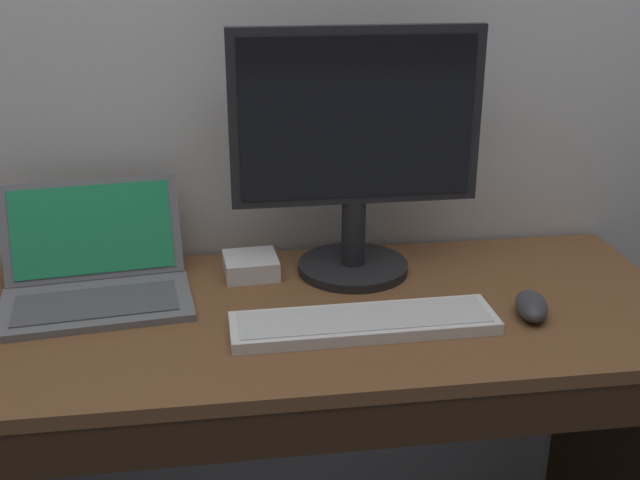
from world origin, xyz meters
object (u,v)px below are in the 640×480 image
external_drive_box (251,266)px  laptop_space_gray (95,277)px  wired_keyboard (364,323)px  computer_mouse (531,306)px  external_monitor (356,153)px

external_drive_box → laptop_space_gray: bearing=-167.8°
wired_keyboard → computer_mouse: bearing=1.0°
wired_keyboard → external_drive_box: bearing=125.0°
external_monitor → wired_keyboard: bearing=-96.1°
laptop_space_gray → wired_keyboard: bearing=-22.3°
laptop_space_gray → computer_mouse: size_ratio=3.39×
laptop_space_gray → external_monitor: 0.56m
wired_keyboard → computer_mouse: computer_mouse is taller
external_monitor → laptop_space_gray: bearing=-175.1°
laptop_space_gray → external_monitor: external_monitor is taller
laptop_space_gray → wired_keyboard: laptop_space_gray is taller
laptop_space_gray → external_monitor: size_ratio=0.76×
external_monitor → computer_mouse: (0.29, -0.24, -0.24)m
wired_keyboard → external_drive_box: (-0.19, 0.27, 0.01)m
laptop_space_gray → external_monitor: (0.52, 0.04, 0.22)m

